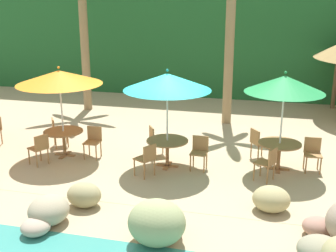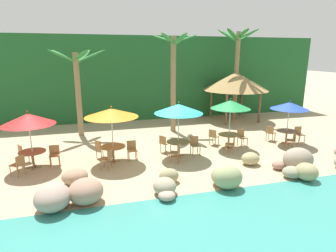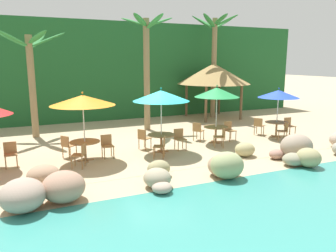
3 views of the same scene
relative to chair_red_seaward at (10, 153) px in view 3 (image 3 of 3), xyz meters
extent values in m
plane|color=tan|center=(5.40, -0.14, -0.51)|extent=(120.00, 120.00, 0.00)
cube|color=tan|center=(5.40, -0.14, -0.51)|extent=(18.00, 5.20, 0.01)
cube|color=#1E5628|center=(5.40, 8.86, 2.49)|extent=(28.00, 2.40, 6.00)
ellipsoid|color=tan|center=(8.25, -2.27, -0.24)|extent=(0.79, 0.71, 0.55)
ellipsoid|color=#99A26E|center=(6.23, -4.04, -0.09)|extent=(1.07, 0.97, 0.85)
ellipsoid|color=gray|center=(9.10, -3.92, -0.28)|extent=(0.80, 0.71, 0.46)
ellipsoid|color=tan|center=(3.90, -4.30, -0.36)|extent=(0.57, 0.58, 0.32)
ellipsoid|color=#A18467|center=(6.21, -3.83, -0.17)|extent=(0.92, 1.04, 0.69)
ellipsoid|color=tan|center=(1.32, -3.77, -0.10)|extent=(1.12, 1.15, 0.82)
ellipsoid|color=tan|center=(0.33, -3.91, -0.11)|extent=(1.11, 1.29, 0.80)
ellipsoid|color=tan|center=(3.94, -3.85, -0.23)|extent=(0.81, 0.87, 0.57)
ellipsoid|color=gray|center=(9.84, -3.30, -0.04)|extent=(1.26, 1.08, 0.95)
ellipsoid|color=tan|center=(0.92, -2.21, -0.22)|extent=(0.96, 0.87, 0.59)
ellipsoid|color=tan|center=(4.33, -3.03, -0.24)|extent=(0.75, 0.62, 0.54)
ellipsoid|color=#A67A69|center=(9.14, -3.05, -0.33)|extent=(0.60, 0.52, 0.37)
ellipsoid|color=tan|center=(9.48, -4.24, -0.18)|extent=(0.82, 0.87, 0.67)
cylinder|color=#9E7042|center=(0.19, -0.26, -0.29)|extent=(0.04, 0.04, 0.45)
cylinder|color=#9E7042|center=(-0.17, -0.28, -0.29)|extent=(0.04, 0.04, 0.45)
cylinder|color=#9E7042|center=(0.18, 0.09, -0.29)|extent=(0.04, 0.04, 0.45)
cylinder|color=#9E7042|center=(-0.18, 0.08, -0.29)|extent=(0.04, 0.04, 0.45)
cube|color=#9E7042|center=(0.00, -0.09, -0.05)|extent=(0.44, 0.44, 0.03)
cube|color=#9E7042|center=(0.00, 0.11, 0.15)|extent=(0.42, 0.05, 0.42)
cylinder|color=silver|center=(2.50, -0.34, 0.67)|extent=(0.04, 0.04, 2.36)
cone|color=orange|center=(2.50, -0.34, 1.75)|extent=(2.33, 2.33, 0.37)
sphere|color=orange|center=(2.50, -0.34, 2.02)|extent=(0.07, 0.07, 0.07)
cube|color=olive|center=(2.50, -0.34, -0.50)|extent=(0.60, 0.12, 0.03)
cube|color=olive|center=(2.50, -0.34, -0.50)|extent=(0.12, 0.60, 0.03)
cylinder|color=olive|center=(2.50, -0.34, -0.14)|extent=(0.09, 0.09, 0.71)
cylinder|color=olive|center=(2.50, -0.34, 0.21)|extent=(1.10, 1.10, 0.03)
cylinder|color=#9E7042|center=(3.53, -0.50, -0.29)|extent=(0.04, 0.04, 0.45)
cylinder|color=#9E7042|center=(3.17, -0.50, -0.29)|extent=(0.04, 0.04, 0.45)
cylinder|color=#9E7042|center=(3.52, -0.14, -0.29)|extent=(0.04, 0.04, 0.45)
cylinder|color=#9E7042|center=(3.17, -0.15, -0.29)|extent=(0.04, 0.04, 0.45)
cube|color=#9E7042|center=(3.35, -0.32, -0.05)|extent=(0.43, 0.43, 0.03)
cube|color=#9E7042|center=(3.35, -0.12, 0.15)|extent=(0.42, 0.04, 0.42)
cylinder|color=#9E7042|center=(2.08, 0.62, -0.29)|extent=(0.04, 0.04, 0.45)
cylinder|color=#9E7042|center=(2.28, 0.32, -0.29)|extent=(0.04, 0.04, 0.45)
cylinder|color=#9E7042|center=(1.78, 0.42, -0.29)|extent=(0.04, 0.04, 0.45)
cylinder|color=#9E7042|center=(1.98, 0.12, -0.29)|extent=(0.04, 0.04, 0.45)
cube|color=#9E7042|center=(2.03, 0.37, -0.05)|extent=(0.58, 0.58, 0.03)
cube|color=#9E7042|center=(1.86, 0.26, 0.15)|extent=(0.26, 0.37, 0.42)
cylinder|color=#9E7042|center=(1.89, -1.18, -0.29)|extent=(0.04, 0.04, 0.45)
cylinder|color=#9E7042|center=(2.04, -0.86, -0.29)|extent=(0.04, 0.04, 0.45)
cylinder|color=#9E7042|center=(2.21, -1.34, -0.29)|extent=(0.04, 0.04, 0.45)
cylinder|color=#9E7042|center=(2.36, -1.02, -0.29)|extent=(0.04, 0.04, 0.45)
cube|color=#9E7042|center=(2.12, -1.10, -0.05)|extent=(0.56, 0.56, 0.03)
cube|color=#9E7042|center=(2.30, -1.19, 0.15)|extent=(0.22, 0.39, 0.42)
cylinder|color=silver|center=(5.53, -0.40, 0.69)|extent=(0.04, 0.04, 2.40)
cone|color=teal|center=(5.53, -0.40, 1.78)|extent=(2.25, 2.25, 0.43)
sphere|color=teal|center=(5.53, -0.40, 2.08)|extent=(0.07, 0.07, 0.07)
cube|color=olive|center=(5.53, -0.40, -0.50)|extent=(0.60, 0.12, 0.03)
cube|color=olive|center=(5.53, -0.40, -0.50)|extent=(0.12, 0.60, 0.03)
cylinder|color=olive|center=(5.53, -0.40, -0.14)|extent=(0.09, 0.09, 0.71)
cylinder|color=olive|center=(5.53, -0.40, 0.21)|extent=(1.10, 1.10, 0.03)
cylinder|color=#9E7042|center=(6.55, -0.61, -0.29)|extent=(0.04, 0.04, 0.45)
cylinder|color=#9E7042|center=(6.19, -0.60, -0.29)|extent=(0.04, 0.04, 0.45)
cylinder|color=#9E7042|center=(6.56, -0.26, -0.29)|extent=(0.04, 0.04, 0.45)
cylinder|color=#9E7042|center=(6.20, -0.25, -0.29)|extent=(0.04, 0.04, 0.45)
cube|color=#9E7042|center=(6.37, -0.43, -0.05)|extent=(0.43, 0.43, 0.03)
cube|color=#9E7042|center=(6.38, -0.23, 0.15)|extent=(0.42, 0.05, 0.42)
cylinder|color=#9E7042|center=(5.15, 0.57, -0.29)|extent=(0.04, 0.04, 0.45)
cylinder|color=#9E7042|center=(5.33, 0.26, -0.29)|extent=(0.04, 0.04, 0.45)
cylinder|color=#9E7042|center=(4.84, 0.38, -0.29)|extent=(0.04, 0.04, 0.45)
cylinder|color=#9E7042|center=(5.03, 0.08, -0.29)|extent=(0.04, 0.04, 0.45)
cube|color=#9E7042|center=(5.09, 0.32, -0.05)|extent=(0.58, 0.58, 0.03)
cube|color=#9E7042|center=(4.92, 0.22, 0.15)|extent=(0.25, 0.38, 0.42)
cylinder|color=#9E7042|center=(4.87, -1.22, -0.29)|extent=(0.04, 0.04, 0.45)
cylinder|color=#9E7042|center=(5.04, -0.91, -0.29)|extent=(0.04, 0.04, 0.45)
cylinder|color=#9E7042|center=(5.19, -1.39, -0.29)|extent=(0.04, 0.04, 0.45)
cylinder|color=#9E7042|center=(5.36, -1.08, -0.29)|extent=(0.04, 0.04, 0.45)
cube|color=#9E7042|center=(5.12, -1.15, -0.05)|extent=(0.57, 0.57, 0.03)
cube|color=#9E7042|center=(5.29, -1.25, 0.15)|extent=(0.23, 0.39, 0.42)
cylinder|color=silver|center=(8.40, 0.08, 0.68)|extent=(0.04, 0.04, 2.39)
cone|color=#238E47|center=(8.40, 0.08, 1.77)|extent=(1.98, 1.98, 0.42)
sphere|color=#238E47|center=(8.40, 0.08, 2.06)|extent=(0.07, 0.07, 0.07)
cube|color=olive|center=(8.40, 0.08, -0.50)|extent=(0.60, 0.12, 0.03)
cube|color=olive|center=(8.40, 0.08, -0.50)|extent=(0.12, 0.60, 0.03)
cylinder|color=olive|center=(8.40, 0.08, -0.14)|extent=(0.09, 0.09, 0.71)
cylinder|color=olive|center=(8.40, 0.08, 0.21)|extent=(1.10, 1.10, 0.03)
cylinder|color=#9E7042|center=(9.44, -0.01, -0.29)|extent=(0.04, 0.04, 0.45)
cylinder|color=#9E7042|center=(9.08, -0.04, -0.29)|extent=(0.04, 0.04, 0.45)
cylinder|color=#9E7042|center=(9.41, 0.34, -0.29)|extent=(0.04, 0.04, 0.45)
cylinder|color=#9E7042|center=(9.05, 0.31, -0.29)|extent=(0.04, 0.04, 0.45)
cube|color=#9E7042|center=(9.24, 0.15, -0.05)|extent=(0.45, 0.45, 0.03)
cube|color=#9E7042|center=(9.23, 0.35, 0.15)|extent=(0.42, 0.07, 0.42)
cylinder|color=#9E7042|center=(7.94, 1.02, -0.29)|extent=(0.04, 0.04, 0.45)
cylinder|color=#9E7042|center=(8.15, 0.73, -0.29)|extent=(0.04, 0.04, 0.45)
cylinder|color=#9E7042|center=(7.65, 0.81, -0.29)|extent=(0.04, 0.04, 0.45)
cylinder|color=#9E7042|center=(7.86, 0.52, -0.29)|extent=(0.04, 0.04, 0.45)
cube|color=#9E7042|center=(7.90, 0.77, -0.05)|extent=(0.59, 0.59, 0.03)
cube|color=#9E7042|center=(7.74, 0.65, 0.15)|extent=(0.27, 0.36, 0.42)
cylinder|color=#9E7042|center=(7.82, -0.79, -0.29)|extent=(0.04, 0.04, 0.45)
cylinder|color=#9E7042|center=(7.96, -0.46, -0.29)|extent=(0.04, 0.04, 0.45)
cylinder|color=#9E7042|center=(8.14, -0.94, -0.29)|extent=(0.04, 0.04, 0.45)
cylinder|color=#9E7042|center=(8.29, -0.61, -0.29)|extent=(0.04, 0.04, 0.45)
cube|color=#9E7042|center=(8.05, -0.70, -0.05)|extent=(0.55, 0.55, 0.03)
cube|color=#9E7042|center=(8.24, -0.78, 0.15)|extent=(0.20, 0.40, 0.42)
cylinder|color=silver|center=(11.71, -0.13, 0.59)|extent=(0.04, 0.04, 2.20)
cone|color=blue|center=(11.71, -0.13, 1.58)|extent=(1.94, 1.94, 0.36)
sphere|color=blue|center=(11.71, -0.13, 1.85)|extent=(0.07, 0.07, 0.07)
cube|color=olive|center=(11.71, -0.13, -0.50)|extent=(0.60, 0.12, 0.03)
cube|color=olive|center=(11.71, -0.13, -0.50)|extent=(0.12, 0.60, 0.03)
cylinder|color=olive|center=(11.71, -0.13, -0.14)|extent=(0.09, 0.09, 0.71)
cylinder|color=olive|center=(11.71, -0.13, 0.21)|extent=(1.10, 1.10, 0.03)
cylinder|color=#9E7042|center=(12.73, -0.33, -0.29)|extent=(0.04, 0.04, 0.45)
cylinder|color=#9E7042|center=(12.38, -0.33, -0.29)|extent=(0.04, 0.04, 0.45)
cylinder|color=#9E7042|center=(12.74, 0.02, -0.29)|extent=(0.04, 0.04, 0.45)
cylinder|color=#9E7042|center=(12.38, 0.03, -0.29)|extent=(0.04, 0.04, 0.45)
cube|color=#9E7042|center=(12.56, -0.15, -0.05)|extent=(0.43, 0.43, 0.03)
cube|color=#9E7042|center=(12.56, 0.05, 0.15)|extent=(0.42, 0.04, 0.42)
cylinder|color=#9E7042|center=(11.31, 0.83, -0.29)|extent=(0.04, 0.04, 0.45)
cylinder|color=#9E7042|center=(11.50, 0.53, -0.29)|extent=(0.04, 0.04, 0.45)
cylinder|color=#9E7042|center=(11.01, 0.64, -0.29)|extent=(0.04, 0.04, 0.45)
cylinder|color=#9E7042|center=(11.20, 0.34, -0.29)|extent=(0.04, 0.04, 0.45)
cube|color=#9E7042|center=(11.25, 0.58, -0.05)|extent=(0.58, 0.58, 0.03)
cube|color=#9E7042|center=(11.08, 0.47, 0.15)|extent=(0.26, 0.37, 0.42)
cylinder|color=#9E7042|center=(11.10, -0.98, -0.29)|extent=(0.04, 0.04, 0.45)
cylinder|color=#9E7042|center=(11.25, -0.66, -0.29)|extent=(0.04, 0.04, 0.45)
cylinder|color=#9E7042|center=(11.42, -1.14, -0.29)|extent=(0.04, 0.04, 0.45)
cylinder|color=#9E7042|center=(11.58, -0.82, -0.29)|extent=(0.04, 0.04, 0.45)
cube|color=#9E7042|center=(11.34, -0.90, -0.05)|extent=(0.56, 0.56, 0.03)
cube|color=#9E7042|center=(11.52, -0.99, 0.15)|extent=(0.22, 0.39, 0.42)
cylinder|color=olive|center=(1.01, 4.61, 1.90)|extent=(0.32, 0.32, 4.82)
ellipsoid|color=#2D7A38|center=(1.86, 4.57, 4.11)|extent=(1.64, 0.44, 0.77)
ellipsoid|color=#2D7A38|center=(1.43, 5.36, 4.07)|extent=(1.09, 1.55, 0.89)
ellipsoid|color=#2D7A38|center=(0.33, 5.12, 4.10)|extent=(1.51, 1.25, 0.81)
ellipsoid|color=#2D7A38|center=(0.32, 4.11, 4.12)|extent=(1.53, 1.26, 0.75)
ellipsoid|color=#2D7A38|center=(1.36, 3.83, 4.16)|extent=(1.01, 1.67, 0.62)
cylinder|color=olive|center=(6.59, 4.06, 2.37)|extent=(0.32, 0.32, 5.77)
ellipsoid|color=#2D7A38|center=(7.32, 3.99, 5.09)|extent=(1.45, 0.49, 0.57)
ellipsoid|color=#2D7A38|center=(6.81, 4.76, 5.11)|extent=(0.78, 1.47, 0.53)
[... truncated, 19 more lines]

